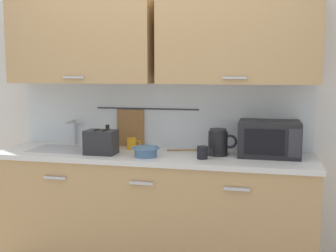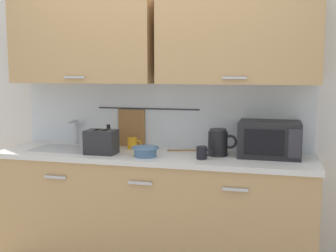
% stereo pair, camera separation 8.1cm
% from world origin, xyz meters
% --- Properties ---
extents(counter_unit, '(2.53, 0.64, 0.90)m').
position_xyz_m(counter_unit, '(-0.01, 0.30, 0.46)').
color(counter_unit, tan).
rests_on(counter_unit, ground).
extents(back_wall_assembly, '(3.70, 0.41, 2.50)m').
position_xyz_m(back_wall_assembly, '(-0.00, 0.53, 1.52)').
color(back_wall_assembly, silver).
rests_on(back_wall_assembly, ground).
extents(sink_faucet, '(0.09, 0.17, 0.22)m').
position_xyz_m(sink_faucet, '(-0.78, 0.53, 1.04)').
color(sink_faucet, '#B2B5BA').
rests_on(sink_faucet, counter_unit).
extents(microwave, '(0.46, 0.35, 0.27)m').
position_xyz_m(microwave, '(0.90, 0.41, 1.04)').
color(microwave, black).
rests_on(microwave, counter_unit).
extents(electric_kettle, '(0.23, 0.16, 0.21)m').
position_xyz_m(electric_kettle, '(0.52, 0.35, 1.00)').
color(electric_kettle, black).
rests_on(electric_kettle, counter_unit).
extents(dish_soap_bottle, '(0.06, 0.06, 0.20)m').
position_xyz_m(dish_soap_bottle, '(-0.44, 0.47, 0.99)').
color(dish_soap_bottle, yellow).
rests_on(dish_soap_bottle, counter_unit).
extents(mug_near_sink, '(0.12, 0.08, 0.09)m').
position_xyz_m(mug_near_sink, '(-0.22, 0.45, 0.95)').
color(mug_near_sink, orange).
rests_on(mug_near_sink, counter_unit).
extents(mixing_bowl, '(0.21, 0.21, 0.08)m').
position_xyz_m(mixing_bowl, '(-0.02, 0.17, 0.94)').
color(mixing_bowl, '#4C7093').
rests_on(mixing_bowl, counter_unit).
extents(toaster, '(0.26, 0.17, 0.19)m').
position_xyz_m(toaster, '(-0.39, 0.19, 1.00)').
color(toaster, '#232326').
rests_on(toaster, counter_unit).
extents(mug_by_kettle, '(0.12, 0.08, 0.09)m').
position_xyz_m(mug_by_kettle, '(0.42, 0.19, 0.95)').
color(mug_by_kettle, black).
rests_on(mug_by_kettle, counter_unit).
extents(wooden_spoon, '(0.27, 0.10, 0.01)m').
position_xyz_m(wooden_spoon, '(0.25, 0.48, 0.91)').
color(wooden_spoon, '#9E7042').
rests_on(wooden_spoon, counter_unit).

